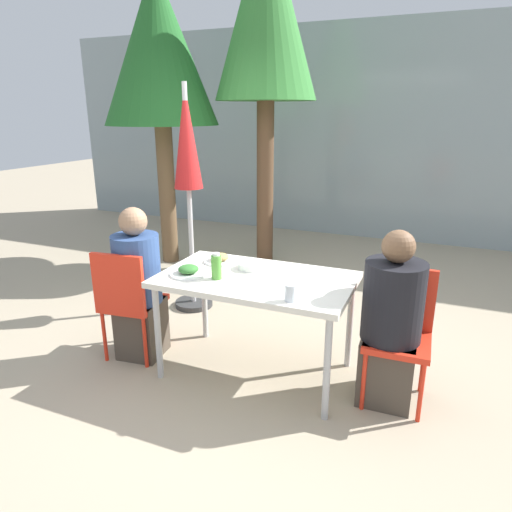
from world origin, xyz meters
The scene contains 15 objects.
ground_plane centered at (0.00, 0.00, 0.00)m, with size 24.00×24.00×0.00m, color tan.
building_facade centered at (0.00, 4.17, 1.50)m, with size 10.00×0.20×3.00m.
dining_table centered at (0.00, 0.00, 0.67)m, with size 1.32×0.79×0.73m.
chair_left centered at (-0.95, -0.19, 0.50)m, with size 0.44×0.44×0.86m.
person_left centered at (-0.91, -0.11, 0.55)m, with size 0.34×0.34×1.17m.
chair_right centered at (0.96, 0.11, 0.50)m, with size 0.41×0.41×0.86m.
person_right centered at (0.91, 0.02, 0.53)m, with size 0.37×0.37×1.15m.
closed_umbrella centered at (-1.01, 0.85, 1.43)m, with size 0.36×0.36×2.05m.
plate_0 centered at (-0.37, 0.19, 0.76)m, with size 0.24×0.24×0.07m.
plate_1 centered at (-0.45, -0.14, 0.76)m, with size 0.26×0.26×0.07m.
bottle centered at (-0.23, -0.13, 0.82)m, with size 0.07×0.07×0.18m.
drinking_cup centered at (0.35, -0.30, 0.79)m, with size 0.07×0.07×0.10m.
salad_bowl centered at (-0.09, 0.14, 0.76)m, with size 0.20×0.20×0.05m.
tree_behind_left centered at (-2.00, 1.97, 2.46)m, with size 1.31×1.31×3.33m.
tree_behind_right centered at (-0.86, 2.35, 2.82)m, with size 1.14×1.14×3.83m.
Camera 1 is at (1.13, -2.70, 1.82)m, focal length 32.00 mm.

